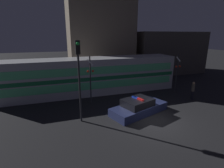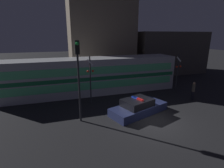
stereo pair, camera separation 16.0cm
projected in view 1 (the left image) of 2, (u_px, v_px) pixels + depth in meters
The scene contains 9 objects.
ground_plane at pixel (156, 121), 12.77m from camera, with size 120.00×120.00×0.00m, color black.
train at pixel (92, 76), 18.68m from camera, with size 18.54×3.02×3.77m.
police_car at pixel (139, 107), 14.03m from camera, with size 5.18×3.37×1.35m.
pedestrian at pixel (193, 90), 16.88m from camera, with size 0.30×0.30×1.78m.
crossing_signal_near at pixel (177, 72), 18.46m from camera, with size 0.64×0.28×4.18m.
crossing_signal_far at pixel (90, 78), 15.51m from camera, with size 0.64×0.28×4.34m.
traffic_light_corner at pixel (79, 69), 11.77m from camera, with size 0.30×0.46×5.77m.
building_left at pixel (100, 39), 25.11m from camera, with size 8.87×5.74×10.98m.
building_center at pixel (165, 52), 29.29m from camera, with size 11.55×6.53×6.57m.
Camera 1 is at (-6.73, -9.92, 6.10)m, focal length 28.00 mm.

